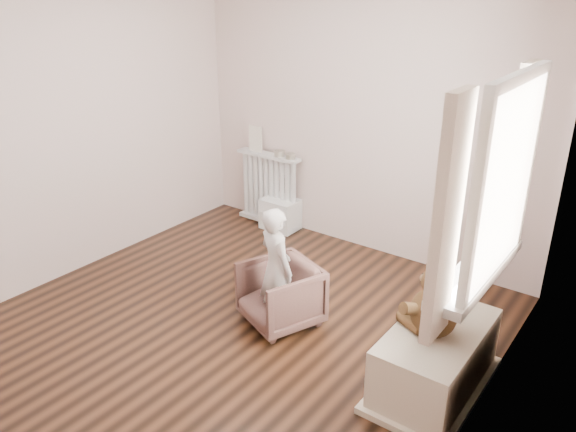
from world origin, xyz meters
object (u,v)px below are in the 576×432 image
Objects in this scene: toy_vanity at (280,204)px; toy_bench at (435,362)px; radiator at (269,190)px; child at (276,268)px; plush_cat at (499,230)px; teddy_bear at (435,303)px; armchair at (280,294)px.

toy_vanity reaches higher than toy_bench.
child reaches higher than radiator.
radiator is 2.91m from plush_cat.
teddy_bear is at bearing -159.60° from child.
toy_vanity is 2.77m from toy_bench.
toy_vanity is 2.81m from teddy_bear.
armchair is 1.27m from toy_bench.
child is 1.59m from plush_cat.
armchair is (1.26, -1.47, -0.14)m from radiator.
toy_vanity is 0.63× the size of toy_bench.
toy_bench is at bearing -108.39° from plush_cat.
radiator is 2.96m from teddy_bear.
teddy_bear is (1.24, -0.03, 0.17)m from child.
toy_vanity is at bearing 156.39° from plush_cat.
teddy_bear is at bearing 18.10° from armchair.
toy_vanity is at bearing 170.83° from teddy_bear.
armchair is 2.40× the size of plush_cat.
armchair is (1.09, -1.44, -0.03)m from toy_vanity.
teddy_bear is (2.51, -1.55, 0.28)m from radiator.
armchair is 0.26m from child.
armchair is 0.57× the size of toy_bench.
toy_bench is at bearing -30.33° from radiator.
teddy_bear reaches higher than toy_bench.
toy_vanity is 1.29× the size of teddy_bear.
radiator is 0.21m from toy_vanity.
armchair is at bearing 179.28° from toy_bench.
toy_vanity is 1.80m from armchair.
radiator is 1.31× the size of toy_vanity.
child is at bearing -50.21° from radiator.
toy_vanity is at bearing -9.75° from radiator.
child is 1.26m from teddy_bear.
child reaches higher than teddy_bear.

